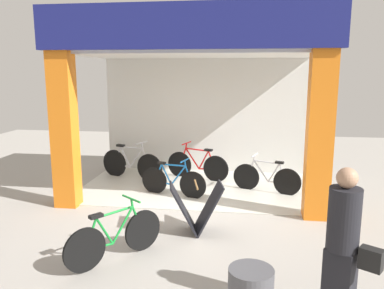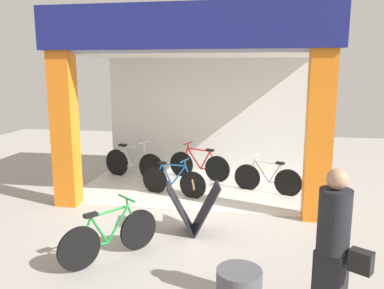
# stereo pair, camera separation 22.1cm
# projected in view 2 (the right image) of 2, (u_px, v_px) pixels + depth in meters

# --- Properties ---
(ground_plane) EXTENTS (18.36, 18.36, 0.00)m
(ground_plane) POSITION_uv_depth(u_px,v_px,m) (185.00, 211.00, 7.41)
(ground_plane) COLOR #9E9991
(ground_plane) RESTS_ON ground
(shop_facade) EXTENTS (5.38, 3.40, 3.78)m
(shop_facade) POSITION_uv_depth(u_px,v_px,m) (198.00, 100.00, 8.53)
(shop_facade) COLOR beige
(shop_facade) RESTS_ON ground
(bicycle_inside_0) EXTENTS (1.45, 0.49, 0.82)m
(bicycle_inside_0) POSITION_uv_depth(u_px,v_px,m) (173.00, 181.00, 8.25)
(bicycle_inside_0) COLOR black
(bicycle_inside_0) RESTS_ON ground
(bicycle_inside_1) EXTENTS (1.44, 0.55, 0.83)m
(bicycle_inside_1) POSITION_uv_depth(u_px,v_px,m) (267.00, 179.00, 8.43)
(bicycle_inside_1) COLOR black
(bicycle_inside_1) RESTS_ON ground
(bicycle_inside_2) EXTENTS (1.65, 0.65, 0.96)m
(bicycle_inside_2) POSITION_uv_depth(u_px,v_px,m) (133.00, 164.00, 9.57)
(bicycle_inside_2) COLOR black
(bicycle_inside_2) RESTS_ON ground
(bicycle_inside_3) EXTENTS (1.56, 0.60, 0.90)m
(bicycle_inside_3) POSITION_uv_depth(u_px,v_px,m) (199.00, 165.00, 9.50)
(bicycle_inside_3) COLOR black
(bicycle_inside_3) RESTS_ON ground
(bicycle_parked_0) EXTENTS (1.01, 1.24, 0.86)m
(bicycle_parked_0) POSITION_uv_depth(u_px,v_px,m) (110.00, 236.00, 5.46)
(bicycle_parked_0) COLOR black
(bicycle_parked_0) RESTS_ON ground
(sandwich_board_sign) EXTENTS (0.96, 0.70, 0.84)m
(sandwich_board_sign) POSITION_uv_depth(u_px,v_px,m) (193.00, 208.00, 6.38)
(sandwich_board_sign) COLOR black
(sandwich_board_sign) RESTS_ON ground
(pedestrian_1) EXTENTS (0.60, 0.50, 1.69)m
(pedestrian_1) POSITION_uv_depth(u_px,v_px,m) (334.00, 247.00, 3.97)
(pedestrian_1) COLOR black
(pedestrian_1) RESTS_ON ground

